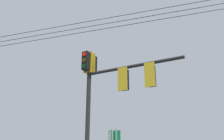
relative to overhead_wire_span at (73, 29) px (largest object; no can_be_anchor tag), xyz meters
name	(u,v)px	position (x,y,z in m)	size (l,w,h in m)	color
signal_mast_assembly	(106,89)	(-0.66, -1.76, -3.38)	(2.54, 4.33, 6.78)	black
overhead_wire_span	(73,29)	(0.00, 0.00, 0.00)	(5.24, 20.71, 1.33)	black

